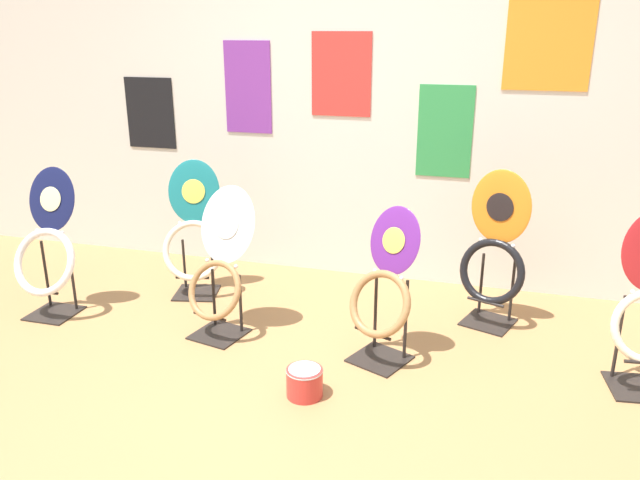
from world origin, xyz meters
name	(u,v)px	position (x,y,z in m)	size (l,w,h in m)	color
ground_plane	(248,439)	(0.00, 0.00, 0.00)	(14.00, 14.00, 0.00)	#A37547
wall_back	(359,93)	(0.00, 2.08, 1.30)	(8.00, 0.07, 2.60)	silver
toilet_seat_display_purple_note	(384,293)	(0.43, 0.86, 0.39)	(0.42, 0.40, 0.84)	black
toilet_seat_display_navy_moon	(47,252)	(-1.67, 0.85, 0.41)	(0.43, 0.33, 0.92)	black
toilet_seat_display_teal_sax	(194,238)	(-0.95, 1.40, 0.40)	(0.44, 0.36, 0.90)	black
toilet_seat_display_orange_sun	(495,253)	(0.98, 1.48, 0.46)	(0.42, 0.36, 0.95)	black
toilet_seat_display_white_plain	(220,270)	(-0.53, 0.91, 0.40)	(0.43, 0.42, 0.86)	black
paint_can	(305,381)	(0.14, 0.40, 0.08)	(0.18, 0.18, 0.15)	red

